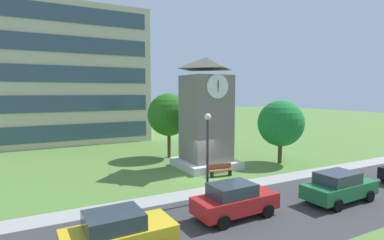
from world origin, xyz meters
name	(u,v)px	position (x,y,z in m)	size (l,w,h in m)	color
ground_plane	(205,177)	(0.00, 0.00, 0.00)	(160.00, 160.00, 0.00)	#567F38
street_asphalt	(277,211)	(0.00, -7.20, 0.00)	(120.00, 7.20, 0.01)	#38383A
kerb_strip	(227,187)	(0.00, -2.80, 0.00)	(120.00, 1.60, 0.01)	#9E9E99
office_building	(67,77)	(-6.69, 23.95, 8.00)	(17.88, 13.59, 16.00)	beige
clock_tower	(206,119)	(1.46, 2.43, 3.87)	(4.44, 4.44, 8.80)	slate
park_bench	(221,170)	(1.08, -0.34, 0.46)	(1.85, 0.72, 0.88)	brown
street_lamp	(208,146)	(-2.40, -4.32, 3.12)	(0.36, 0.36, 4.92)	#333338
tree_near_tower	(169,115)	(0.27, 7.13, 3.99)	(3.92, 3.92, 5.96)	#513823
tree_streetside	(281,123)	(7.77, 0.67, 3.41)	(3.89, 3.89, 5.37)	#513823
parked_car_yellow	(118,233)	(-8.18, -7.60, 0.86)	(4.15, 2.14, 1.69)	gold
parked_car_red	(235,200)	(-2.30, -6.75, 0.86)	(4.26, 2.02, 1.69)	red
parked_car_green	(339,187)	(4.02, -7.75, 0.86)	(4.52, 2.07, 1.69)	#1E6B38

